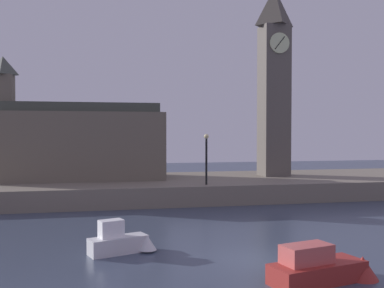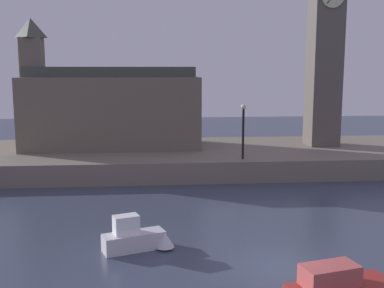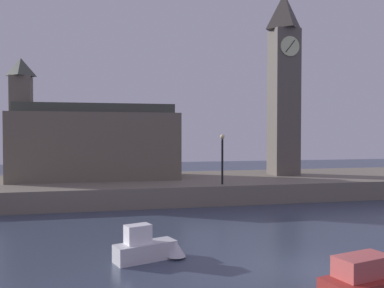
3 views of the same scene
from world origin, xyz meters
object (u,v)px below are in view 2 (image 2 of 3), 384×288
at_px(clock_tower, 325,37).
at_px(boat_ferry_white, 138,238).
at_px(parliament_hall, 108,108).
at_px(streetlamp, 243,125).

height_order(clock_tower, boat_ferry_white, clock_tower).
xyz_separation_m(clock_tower, parliament_hall, (-17.53, 0.52, -5.66)).
bearing_deg(boat_ferry_white, streetlamp, 60.83).
bearing_deg(parliament_hall, clock_tower, -1.71).
distance_m(parliament_hall, boat_ferry_white, 19.45).
bearing_deg(clock_tower, streetlamp, -143.70).
height_order(clock_tower, parliament_hall, clock_tower).
height_order(clock_tower, streetlamp, clock_tower).
bearing_deg(streetlamp, boat_ferry_white, -119.17).
height_order(parliament_hall, streetlamp, parliament_hall).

